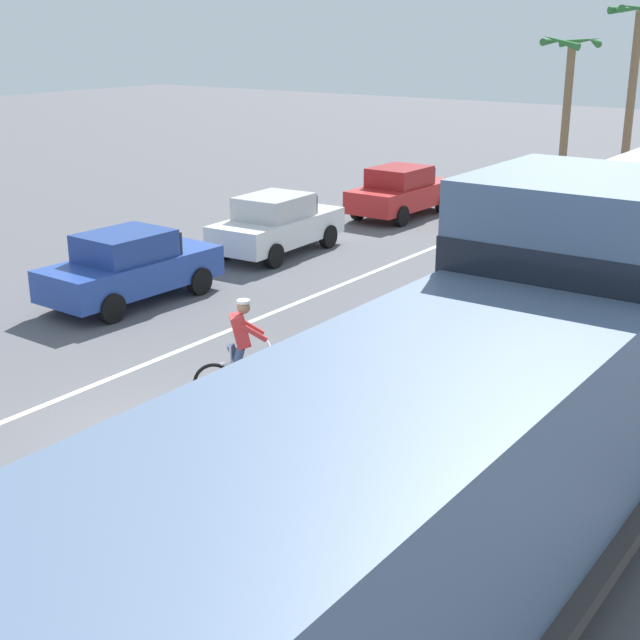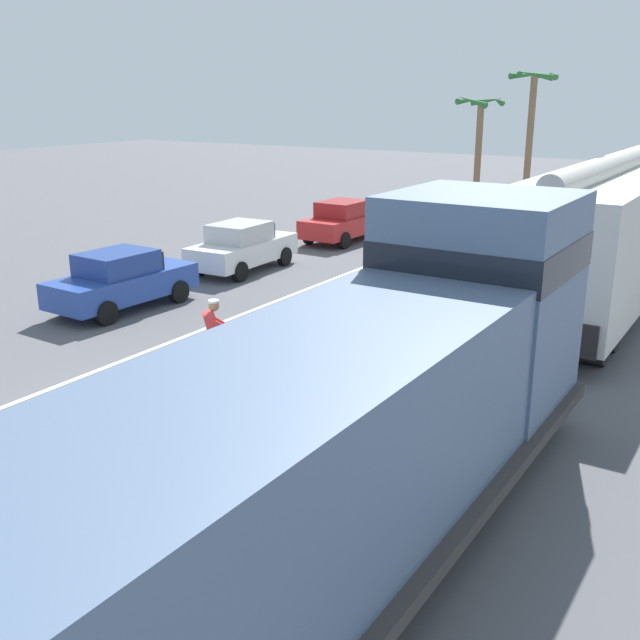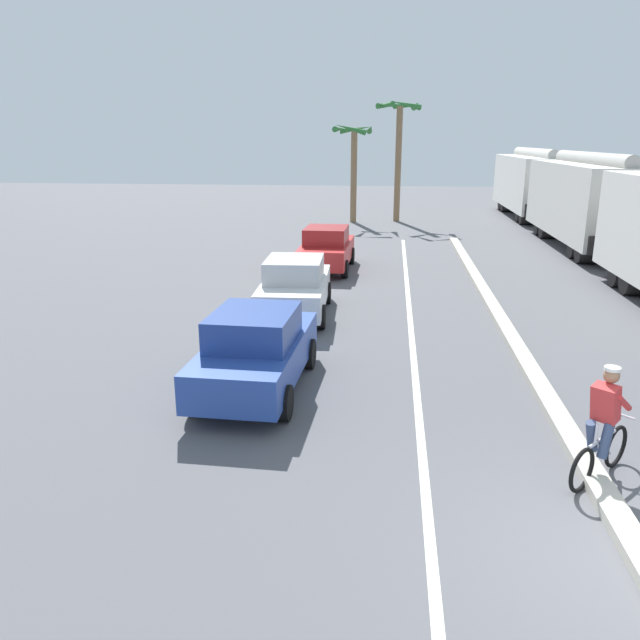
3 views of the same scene
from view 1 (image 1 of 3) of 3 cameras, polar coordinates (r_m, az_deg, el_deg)
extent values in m
plane|color=#56565B|center=(13.78, -10.65, -7.58)|extent=(120.00, 120.00, 0.00)
cube|color=#B2AD9E|center=(18.07, 3.01, -0.62)|extent=(0.36, 36.00, 0.16)
cube|color=silver|center=(19.41, -2.98, 0.50)|extent=(0.14, 36.00, 0.01)
cube|color=slate|center=(7.99, 3.64, -12.23)|extent=(2.70, 9.86, 2.40)
cube|color=slate|center=(11.98, 16.45, 0.56)|extent=(2.80, 2.80, 3.50)
cube|color=black|center=(11.77, 16.79, 4.22)|extent=(2.83, 2.83, 0.56)
cube|color=#383533|center=(9.08, 5.58, -17.14)|extent=(3.10, 11.60, 0.20)
cylinder|color=#4C4947|center=(9.17, 5.55, -17.90)|extent=(1.10, 3.00, 1.10)
cylinder|color=black|center=(12.34, 14.98, -8.57)|extent=(2.40, 1.00, 1.00)
cylinder|color=black|center=(11.67, 13.55, -10.09)|extent=(2.40, 1.00, 1.00)
cylinder|color=black|center=(11.01, 11.93, -11.79)|extent=(2.40, 1.00, 1.00)
cube|color=#28479E|center=(20.43, -11.95, 2.99)|extent=(1.85, 4.26, 0.70)
cube|color=navy|center=(20.18, -12.39, 4.67)|extent=(1.57, 1.95, 0.60)
cube|color=#1E232D|center=(20.83, -10.29, 5.09)|extent=(1.43, 0.17, 0.51)
cylinder|color=black|center=(21.94, -10.72, 3.17)|extent=(0.24, 0.65, 0.64)
cylinder|color=black|center=(20.80, -7.72, 2.49)|extent=(0.24, 0.65, 0.64)
cylinder|color=black|center=(20.37, -16.13, 1.58)|extent=(0.24, 0.65, 0.64)
cylinder|color=black|center=(19.14, -13.21, 0.75)|extent=(0.24, 0.65, 0.64)
cube|color=silver|center=(24.35, -2.74, 5.83)|extent=(1.88, 4.27, 0.70)
cube|color=beige|center=(24.09, -2.97, 7.27)|extent=(1.58, 1.96, 0.60)
cube|color=#1E232D|center=(24.90, -1.61, 7.54)|extent=(1.43, 0.18, 0.51)
cylinder|color=black|center=(25.91, -2.50, 5.81)|extent=(0.25, 0.65, 0.64)
cylinder|color=black|center=(25.03, 0.53, 5.38)|extent=(0.25, 0.65, 0.64)
cylinder|color=black|center=(23.90, -6.13, 4.64)|extent=(0.25, 0.65, 0.64)
cylinder|color=black|center=(22.94, -2.97, 4.14)|extent=(0.25, 0.65, 0.64)
cube|color=red|center=(29.29, 5.23, 7.92)|extent=(1.79, 4.24, 0.70)
cube|color=maroon|center=(29.05, 5.11, 9.14)|extent=(1.54, 1.93, 0.60)
cube|color=#1E232D|center=(29.91, 6.13, 9.28)|extent=(1.43, 0.15, 0.51)
cylinder|color=black|center=(30.86, 5.21, 7.80)|extent=(0.23, 0.64, 0.64)
cylinder|color=black|center=(30.07, 7.85, 7.42)|extent=(0.23, 0.64, 0.64)
cylinder|color=black|center=(28.71, 2.45, 7.06)|extent=(0.23, 0.64, 0.64)
cylinder|color=black|center=(27.86, 5.22, 6.64)|extent=(0.23, 0.64, 0.64)
torus|color=black|center=(15.02, -2.87, -3.64)|extent=(0.49, 0.53, 0.66)
torus|color=black|center=(14.90, -6.86, -3.95)|extent=(0.49, 0.53, 0.66)
cylinder|color=silver|center=(14.84, -4.89, -2.73)|extent=(0.57, 0.62, 0.05)
cylinder|color=silver|center=(14.92, -4.49, -3.34)|extent=(0.36, 0.39, 0.36)
cylinder|color=silver|center=(14.77, -5.75, -2.25)|extent=(0.04, 0.04, 0.30)
cylinder|color=silver|center=(14.81, -3.21, -1.70)|extent=(0.38, 0.35, 0.04)
cylinder|color=#38476B|center=(14.90, -5.41, -2.44)|extent=(0.31, 0.32, 0.52)
cylinder|color=#38476B|center=(14.72, -5.31, -2.72)|extent=(0.28, 0.29, 0.52)
cube|color=red|center=(14.64, -5.14, -0.66)|extent=(0.47, 0.47, 0.57)
sphere|color=#9E7051|center=(14.53, -4.91, 0.81)|extent=(0.22, 0.22, 0.22)
cylinder|color=white|center=(14.50, -4.92, 1.19)|extent=(0.22, 0.22, 0.05)
cylinder|color=red|center=(14.82, -4.46, -0.41)|extent=(0.38, 0.40, 0.36)
cylinder|color=red|center=(14.52, -4.28, -0.81)|extent=(0.38, 0.40, 0.36)
cylinder|color=#846647|center=(41.63, 15.53, 13.14)|extent=(0.36, 0.36, 5.21)
cone|color=#2D7033|center=(41.29, 17.11, 16.67)|extent=(0.50, 1.85, 0.56)
cone|color=#2D7033|center=(42.35, 16.30, 16.77)|extent=(1.83, 0.33, 0.56)
cone|color=#2D7033|center=(41.97, 14.76, 16.88)|extent=(0.65, 1.84, 0.39)
cone|color=#2D7033|center=(40.74, 15.17, 16.82)|extent=(1.85, 0.67, 0.74)
cylinder|color=#846647|center=(41.48, 19.33, 13.67)|extent=(0.36, 0.36, 6.51)
cone|color=#2D7033|center=(42.14, 19.10, 18.27)|extent=(1.38, 1.62, 0.41)
cone|color=#2D7033|center=(41.25, 18.54, 18.34)|extent=(1.09, 1.76, 0.34)
camera|label=2|loc=(0.89, 168.11, -32.41)|focal=42.00mm
camera|label=3|loc=(12.34, -45.05, 7.36)|focal=35.00mm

